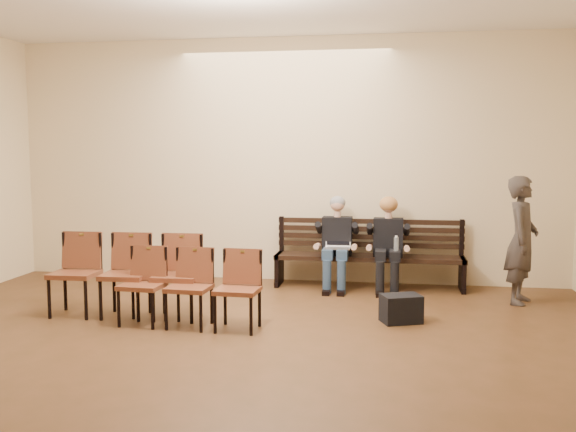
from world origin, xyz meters
name	(u,v)px	position (x,y,z in m)	size (l,w,h in m)	color
ground	(168,421)	(0.00, 0.00, 0.00)	(10.00, 10.00, 0.00)	brown
room_walls	(197,70)	(0.00, 0.79, 2.54)	(8.02, 10.01, 3.51)	beige
bench	(369,271)	(1.23, 4.65, 0.23)	(2.60, 0.90, 0.45)	black
seated_man	(337,245)	(0.79, 4.53, 0.60)	(0.50, 0.69, 1.21)	black
seated_woman	(388,248)	(1.49, 4.53, 0.58)	(0.50, 0.69, 1.15)	black
laptop	(337,249)	(0.82, 4.38, 0.57)	(0.34, 0.27, 0.25)	#BCBCC1
water_bottle	(396,252)	(1.60, 4.32, 0.55)	(0.06, 0.06, 0.21)	silver
bag	(401,309)	(1.65, 2.90, 0.15)	(0.42, 0.29, 0.31)	black
passerby	(522,231)	(3.13, 4.05, 0.91)	(0.67, 0.44, 1.82)	#38322E
chair_row_front	(189,288)	(-0.60, 2.34, 0.43)	(1.53, 0.47, 0.85)	brown
chair_row_back	(125,276)	(-1.45, 2.64, 0.48)	(1.72, 0.52, 0.96)	brown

